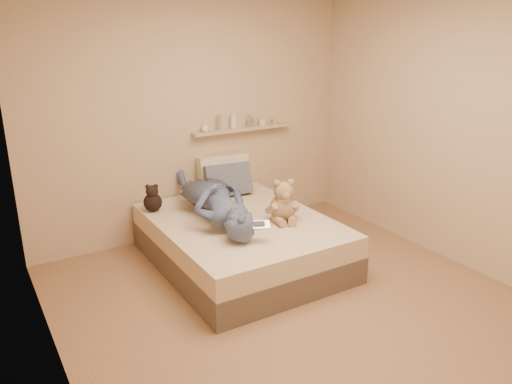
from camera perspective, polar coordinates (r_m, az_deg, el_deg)
room at (r=3.71m, az=5.24°, el=4.62°), size 3.80×3.80×3.80m
bed at (r=4.80m, az=-1.74°, el=-5.63°), size 1.50×1.90×0.45m
game_console at (r=4.16m, az=0.35°, el=-3.78°), size 0.20×0.14×0.06m
teddy_bear at (r=4.62m, az=3.13°, el=-1.36°), size 0.32×0.34×0.41m
dark_plush at (r=4.98m, az=-11.74°, el=-0.84°), size 0.18×0.18×0.28m
pillow_cream at (r=5.46m, az=-3.74°, el=2.10°), size 0.57×0.28×0.42m
pillow_grey at (r=5.34m, az=-3.25°, el=1.39°), size 0.53×0.30×0.37m
person at (r=4.71m, az=-4.78°, el=-0.84°), size 0.76×1.57×0.36m
wall_shelf at (r=5.55m, az=-1.53°, el=7.20°), size 1.20×0.12×0.03m
shelf_bottles at (r=5.51m, az=-2.01°, el=8.00°), size 0.98×0.12×0.19m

